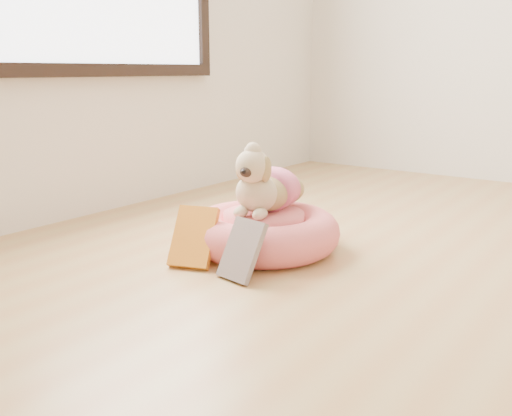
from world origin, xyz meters
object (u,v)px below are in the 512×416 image
Objects in this scene: book_yellow at (194,237)px; book_white at (242,250)px; pet_bed at (264,232)px; dog at (265,175)px.

book_white is at bearing -22.42° from book_yellow.
dog is at bearing 112.91° from pet_bed.
book_yellow is 1.08× the size of book_white.
book_white reaches higher than pet_bed.
pet_bed is at bearing 49.82° from book_yellow.
pet_bed is 1.53× the size of dog.
book_white is (0.13, -0.31, -0.19)m from dog.
dog is at bearing 121.17° from book_white.
book_white is at bearing -78.41° from dog.
pet_bed is at bearing -77.75° from dog.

